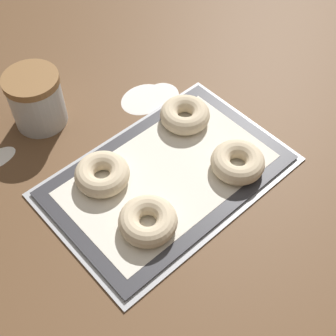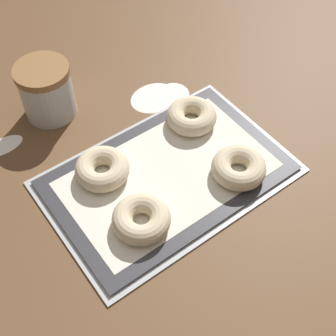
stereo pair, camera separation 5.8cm
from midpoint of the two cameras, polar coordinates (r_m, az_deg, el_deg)
ground_plane at (r=0.96m, az=2.35°, el=-1.46°), size 2.80×2.80×0.00m
baking_tray at (r=0.96m, az=1.73°, el=-1.06°), size 0.50×0.33×0.01m
baking_mat at (r=0.96m, az=1.74°, el=-0.87°), size 0.47×0.30×0.00m
bagel_front_left at (r=0.87m, az=-1.36°, el=-6.30°), size 0.11×0.11×0.04m
bagel_front_right at (r=0.96m, az=10.34°, el=-0.02°), size 0.11×0.11×0.04m
bagel_back_left at (r=0.95m, az=-6.28°, el=-0.18°), size 0.11×0.11×0.04m
bagel_back_right at (r=1.04m, az=4.51°, el=6.25°), size 0.11×0.11×0.04m
flour_canister at (r=1.07m, az=-13.09°, el=9.10°), size 0.12×0.12×0.13m
flour_patch_near at (r=1.07m, az=-18.02°, el=2.56°), size 0.09×0.05×0.00m
flour_patch_far at (r=1.12m, az=-0.23°, el=8.55°), size 0.12×0.10×0.00m
flour_patch_side at (r=1.14m, az=2.16°, el=9.05°), size 0.08×0.08×0.00m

